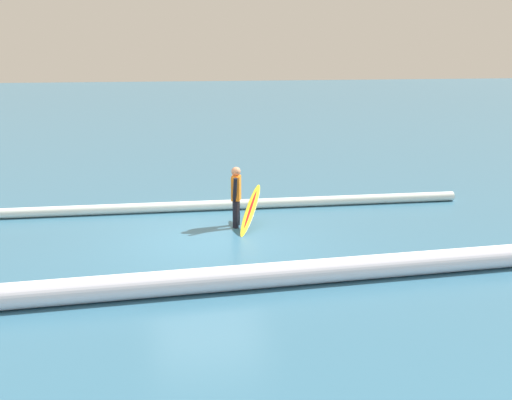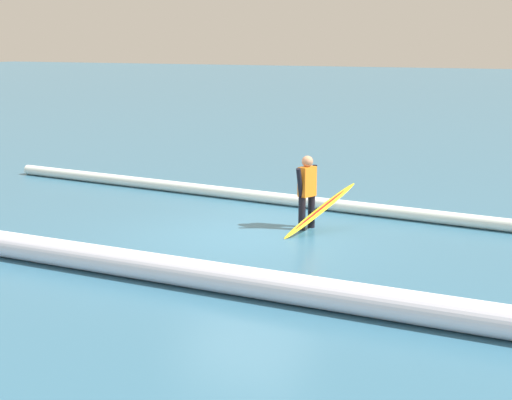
{
  "view_description": "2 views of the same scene",
  "coord_description": "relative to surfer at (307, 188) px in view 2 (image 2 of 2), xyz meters",
  "views": [
    {
      "loc": [
        2.07,
        13.06,
        3.97
      ],
      "look_at": [
        -0.9,
        0.86,
        1.06
      ],
      "focal_mm": 43.57,
      "sensor_mm": 36.0,
      "label": 1
    },
    {
      "loc": [
        -6.14,
        12.33,
        3.61
      ],
      "look_at": [
        -0.7,
        0.96,
        0.93
      ],
      "focal_mm": 52.69,
      "sensor_mm": 36.0,
      "label": 2
    }
  ],
  "objects": [
    {
      "name": "ground_plane",
      "position": [
        0.87,
        0.99,
        -0.81
      ],
      "size": [
        181.31,
        181.31,
        0.0
      ],
      "primitive_type": "plane",
      "color": "#306380"
    },
    {
      "name": "wave_crest_foreground",
      "position": [
        1.36,
        -1.8,
        -0.67
      ],
      "size": [
        15.74,
        1.39,
        0.26
      ],
      "primitive_type": "cylinder",
      "rotation": [
        0.0,
        1.57,
        -0.07
      ],
      "color": "white",
      "rests_on": "ground_plane"
    },
    {
      "name": "surfer",
      "position": [
        0.0,
        0.0,
        0.0
      ],
      "size": [
        0.3,
        0.59,
        1.44
      ],
      "rotation": [
        0.0,
        0.0,
        1.23
      ],
      "color": "black",
      "rests_on": "ground_plane"
    },
    {
      "name": "wave_crest_midground",
      "position": [
        2.25,
        4.05,
        -0.59
      ],
      "size": [
        24.92,
        0.66,
        0.44
      ],
      "primitive_type": "cylinder",
      "rotation": [
        0.0,
        1.57,
        -0.01
      ],
      "color": "white",
      "rests_on": "ground_plane"
    },
    {
      "name": "surfboard",
      "position": [
        -0.32,
        0.11,
        -0.38
      ],
      "size": [
        1.02,
        1.74,
        0.88
      ],
      "color": "yellow",
      "rests_on": "ground_plane"
    }
  ]
}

